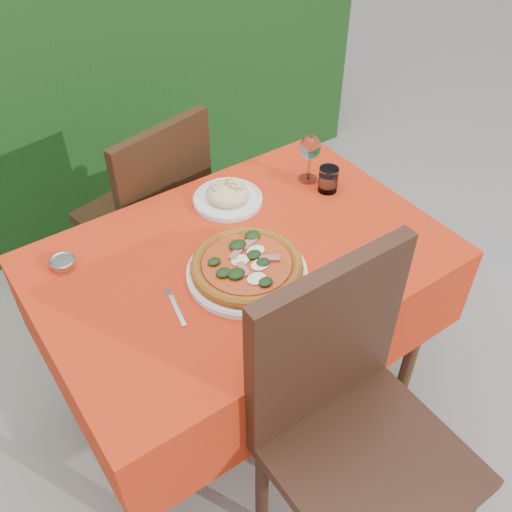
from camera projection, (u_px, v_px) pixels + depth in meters
ground at (245, 392)px, 2.29m from camera, size 60.00×60.00×0.00m
hedge at (51, 40)px, 2.60m from camera, size 3.20×0.55×1.78m
dining_table at (242, 288)px, 1.88m from camera, size 1.26×0.86×0.75m
chair_near at (349, 417)px, 1.51m from camera, size 0.48×0.48×1.06m
chair_far at (153, 209)px, 2.28m from camera, size 0.51×0.51×0.95m
pizza_plate at (247, 268)px, 1.69m from camera, size 0.37×0.37×0.07m
pasta_plate at (228, 196)px, 1.97m from camera, size 0.24×0.24×0.07m
water_glass at (328, 180)px, 2.00m from camera, size 0.07×0.07×0.09m
wine_glass at (310, 149)px, 1.99m from camera, size 0.07×0.07×0.18m
fork at (177, 310)px, 1.60m from camera, size 0.05×0.17×0.00m
steel_ramekin at (63, 263)px, 1.73m from camera, size 0.07×0.07×0.03m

